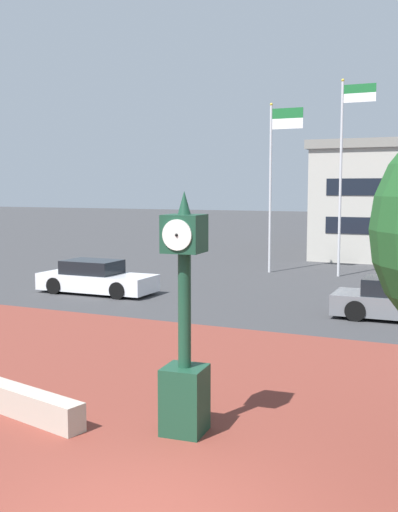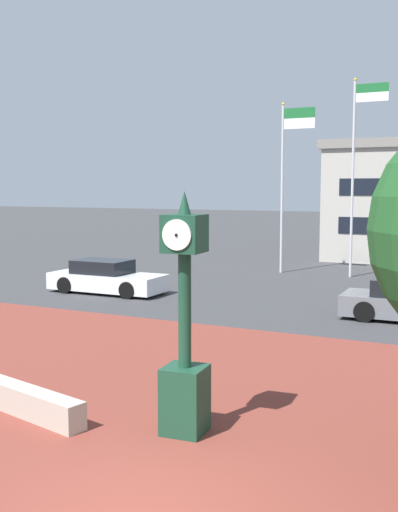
# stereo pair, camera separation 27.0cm
# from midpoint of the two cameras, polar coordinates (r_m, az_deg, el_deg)

# --- Properties ---
(plaza_brick_paving) EXTENTS (44.00, 14.42, 0.01)m
(plaza_brick_paving) POSITION_cam_midpoint_polar(r_m,az_deg,el_deg) (11.00, 3.97, -15.52)
(plaza_brick_paving) COLOR brown
(plaza_brick_paving) RESTS_ON ground
(planter_wall) EXTENTS (3.21, 1.09, 0.50)m
(planter_wall) POSITION_cam_midpoint_polar(r_m,az_deg,el_deg) (12.10, -15.27, -12.43)
(planter_wall) COLOR #ADA393
(planter_wall) RESTS_ON ground
(street_clock) EXTENTS (0.74, 0.74, 4.03)m
(street_clock) POSITION_cam_midpoint_polar(r_m,az_deg,el_deg) (10.43, -0.55, -7.71)
(street_clock) COLOR #19422D
(street_clock) RESTS_ON ground
(car_street_mid) EXTENTS (4.60, 1.89, 1.28)m
(car_street_mid) POSITION_cam_midpoint_polar(r_m,az_deg,el_deg) (24.72, -8.10, -2.00)
(car_street_mid) COLOR silver
(car_street_mid) RESTS_ON ground
(flagpole_primary) EXTENTS (1.61, 0.14, 8.06)m
(flagpole_primary) POSITION_cam_midpoint_polar(r_m,az_deg,el_deg) (30.30, 8.15, 7.50)
(flagpole_primary) COLOR silver
(flagpole_primary) RESTS_ON ground
(flagpole_secondary) EXTENTS (1.54, 0.14, 8.94)m
(flagpole_secondary) POSITION_cam_midpoint_polar(r_m,az_deg,el_deg) (29.44, 14.31, 8.09)
(flagpole_secondary) COLOR silver
(flagpole_secondary) RESTS_ON ground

